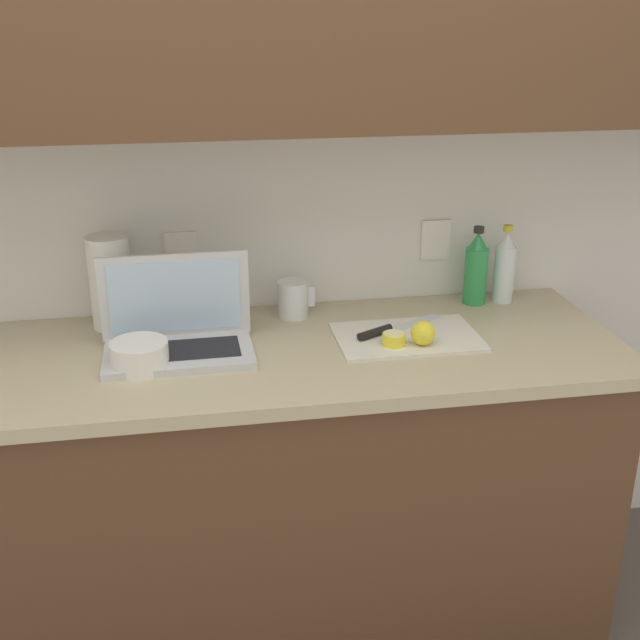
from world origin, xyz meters
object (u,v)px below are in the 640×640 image
Objects in this scene: measuring_cup at (293,299)px; paper_towel_roll at (110,282)px; laptop at (177,330)px; lemon_whole_beside at (423,333)px; bottle_green_soda at (476,269)px; cutting_board at (407,337)px; bowl_white at (140,356)px; lemon_half_cut at (394,339)px; knife at (386,330)px; bottle_oil_tall at (505,267)px.

paper_towel_roll reaches higher than measuring_cup.
paper_towel_roll reaches higher than laptop.
measuring_cup is 0.51m from paper_towel_roll.
lemon_whole_beside is 0.39m from bottle_green_soda.
measuring_cup is 0.41× the size of paper_towel_roll.
bowl_white reaches higher than cutting_board.
measuring_cup is (0.33, 0.19, -0.01)m from laptop.
bowl_white is (-0.65, -0.02, 0.01)m from lemon_half_cut.
lemon_half_cut is (-0.00, -0.08, 0.01)m from knife.
lemon_whole_beside is at bearing -8.68° from laptop.
paper_towel_roll reaches higher than bottle_oil_tall.
bowl_white is (-0.42, -0.29, -0.02)m from measuring_cup.
bottle_oil_tall is at bearing 1.35° from measuring_cup.
bottle_oil_tall is (0.41, 0.28, 0.08)m from lemon_half_cut.
paper_towel_roll is at bearing 129.74° from laptop.
laptop is at bearing 152.23° from knife.
lemon_half_cut is at bearing 1.64° from bowl_white.
measuring_cup is (-0.30, 0.28, 0.01)m from lemon_whole_beside.
lemon_whole_beside is (0.63, -0.09, -0.02)m from laptop.
cutting_board is at bearing -139.72° from bottle_green_soda.
bottle_green_soda is at bearing 1.57° from measuring_cup.
lemon_half_cut is 0.79m from paper_towel_roll.
knife is at bearing 127.92° from lemon_whole_beside.
lemon_half_cut is (-0.05, -0.05, 0.02)m from cutting_board.
laptop is 0.38m from measuring_cup.
cutting_board is at bearing -59.19° from knife.
measuring_cup reaches higher than knife.
laptop reaches higher than cutting_board.
bottle_green_soda is 1.02m from bowl_white.
lemon_half_cut is 0.43× the size of bowl_white.
knife is 0.77m from paper_towel_roll.
cutting_board is 0.71m from bowl_white.
bottle_green_soda reaches higher than knife.
bottle_green_soda reaches higher than cutting_board.
bottle_green_soda is (0.32, 0.28, 0.08)m from lemon_half_cut.
bowl_white is (-1.06, -0.30, -0.07)m from bottle_oil_tall.
lemon_half_cut is 0.08m from lemon_whole_beside.
lemon_half_cut is (0.56, -0.08, -0.03)m from laptop.
paper_towel_roll is (-0.17, 0.21, 0.07)m from laptop.
bowl_white is at bearing -145.73° from measuring_cup.
measuring_cup is at bearing 29.77° from laptop.
laptop reaches higher than lemon_whole_beside.
lemon_whole_beside is at bearing -138.82° from bottle_oil_tall.
bottle_green_soda reaches higher than lemon_half_cut.
laptop reaches higher than knife.
lemon_half_cut is at bearing 170.63° from lemon_whole_beside.
measuring_cup reaches higher than cutting_board.
knife is at bearing -15.17° from paper_towel_roll.
knife is at bearing -148.19° from bottle_green_soda.
lemon_half_cut is 0.26× the size of bottle_oil_tall.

